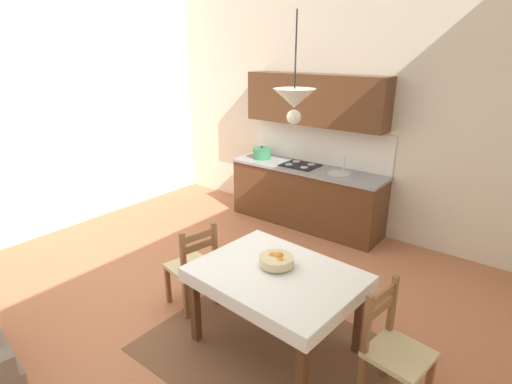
% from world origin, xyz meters
% --- Properties ---
extents(ground_plane, '(6.48, 6.01, 0.10)m').
position_xyz_m(ground_plane, '(0.00, 0.00, -0.05)').
color(ground_plane, '#B7704C').
extents(wall_back, '(6.48, 0.12, 4.19)m').
position_xyz_m(wall_back, '(0.00, 2.76, 2.10)').
color(wall_back, silver).
rests_on(wall_back, ground_plane).
extents(wall_left, '(0.12, 6.01, 4.19)m').
position_xyz_m(wall_left, '(-3.00, 0.00, 2.10)').
color(wall_left, silver).
rests_on(wall_left, ground_plane).
extents(area_rug, '(2.10, 1.60, 0.01)m').
position_xyz_m(area_rug, '(0.99, -0.16, 0.00)').
color(area_rug, brown).
rests_on(area_rug, ground_plane).
extents(kitchen_cabinetry, '(2.34, 0.63, 2.20)m').
position_xyz_m(kitchen_cabinetry, '(-0.21, 2.43, 0.86)').
color(kitchen_cabinetry, '#56331C').
rests_on(kitchen_cabinetry, ground_plane).
extents(dining_table, '(1.43, 1.13, 0.75)m').
position_xyz_m(dining_table, '(0.99, -0.06, 0.63)').
color(dining_table, '#56331C').
rests_on(dining_table, ground_plane).
extents(dining_chair_window_side, '(0.48, 0.48, 0.93)m').
position_xyz_m(dining_chair_window_side, '(2.01, -0.01, 0.44)').
color(dining_chair_window_side, '#D1BC89').
rests_on(dining_chair_window_side, ground_plane).
extents(dining_chair_tv_side, '(0.50, 0.50, 0.93)m').
position_xyz_m(dining_chair_tv_side, '(-0.02, -0.09, 0.44)').
color(dining_chair_tv_side, '#D1BC89').
rests_on(dining_chair_tv_side, ground_plane).
extents(fruit_bowl, '(0.30, 0.30, 0.12)m').
position_xyz_m(fruit_bowl, '(0.94, 0.01, 0.81)').
color(fruit_bowl, beige).
rests_on(fruit_bowl, dining_table).
extents(pendant_lamp, '(0.32, 0.32, 0.80)m').
position_xyz_m(pendant_lamp, '(1.03, 0.07, 2.17)').
color(pendant_lamp, black).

